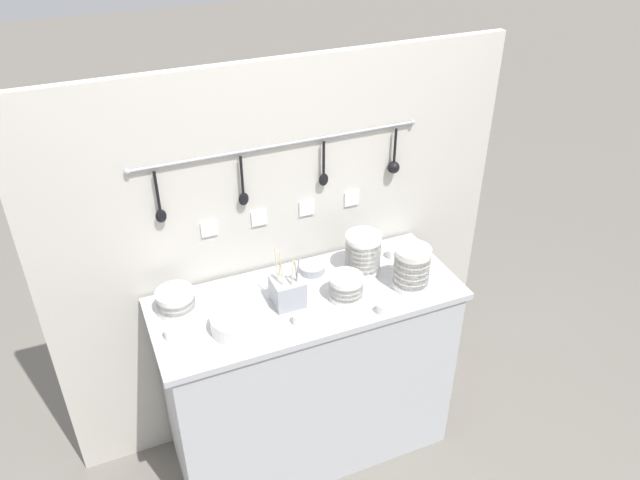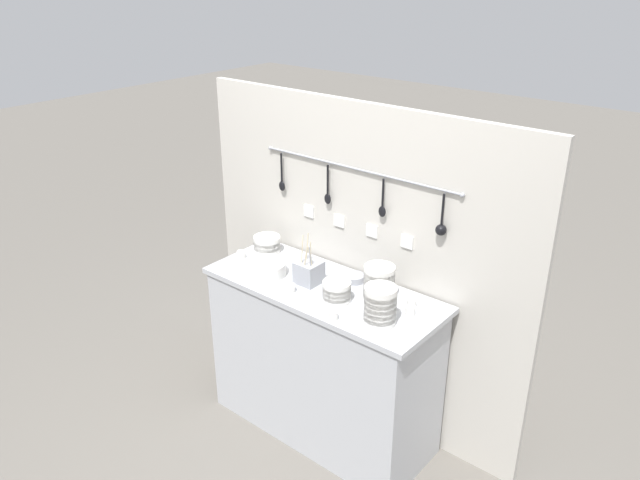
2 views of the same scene
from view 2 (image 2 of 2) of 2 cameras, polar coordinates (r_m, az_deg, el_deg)
ground_plane at (r=3.90m, az=0.26°, el=-16.61°), size 20.00×20.00×0.00m
counter at (r=3.60m, az=0.27°, el=-10.90°), size 1.34×0.54×0.95m
back_wall at (r=3.56m, az=3.38°, el=-2.47°), size 2.14×0.09×1.89m
bowl_stack_back_corner at (r=3.00m, az=5.52°, el=-5.99°), size 0.16×0.16×0.20m
bowl_stack_nested_right at (r=3.73m, az=-4.87°, el=-0.38°), size 0.16×0.16×0.10m
bowl_stack_short_front at (r=3.21m, az=5.43°, el=-3.93°), size 0.16×0.16×0.19m
bowl_stack_tall_left at (r=3.19m, az=1.54°, el=-4.71°), size 0.15×0.15×0.11m
plate_stack at (r=3.47m, az=-4.92°, el=-2.60°), size 0.22×0.22×0.07m
steel_mixing_bowl at (r=3.41m, az=3.14°, el=-3.48°), size 0.12×0.12×0.04m
cutlery_caddy at (r=3.37m, az=-1.03°, el=-2.94°), size 0.13×0.13×0.27m
cup_front_right at (r=3.19m, az=8.34°, el=-5.74°), size 0.05×0.05×0.04m
cup_edge_far at (r=3.13m, az=8.25°, el=-6.41°), size 0.05×0.05×0.04m
cup_front_left at (r=3.68m, az=-7.21°, el=-1.32°), size 0.05×0.05×0.04m
cup_edge_near at (r=3.06m, az=1.20°, el=-6.90°), size 0.05×0.05×0.04m
cup_back_right at (r=3.30m, az=-2.70°, el=-4.41°), size 0.05×0.05×0.04m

